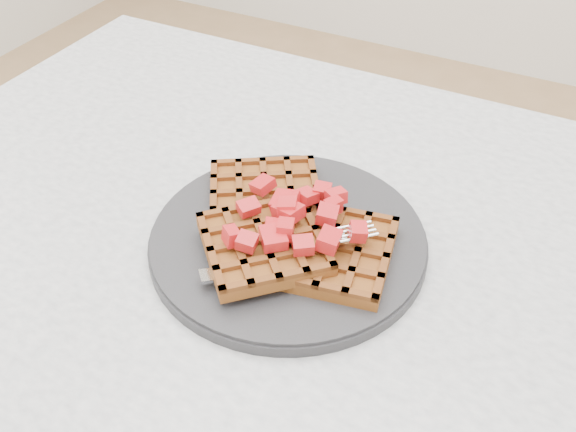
{
  "coord_description": "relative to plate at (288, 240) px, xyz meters",
  "views": [
    {
      "loc": [
        0.13,
        -0.4,
        1.2
      ],
      "look_at": [
        -0.09,
        0.02,
        0.79
      ],
      "focal_mm": 40.0,
      "sensor_mm": 36.0,
      "label": 1
    }
  ],
  "objects": [
    {
      "name": "strawberry_pile",
      "position": [
        0.0,
        0.0,
        0.05
      ],
      "size": [
        0.15,
        0.15,
        0.02
      ],
      "primitive_type": null,
      "color": "#AA0006",
      "rests_on": "waffles"
    },
    {
      "name": "fork",
      "position": [
        0.03,
        -0.03,
        0.02
      ],
      "size": [
        0.15,
        0.14,
        0.02
      ],
      "primitive_type": null,
      "rotation": [
        0.0,
        0.0,
        -0.8
      ],
      "color": "silver",
      "rests_on": "plate"
    },
    {
      "name": "plate",
      "position": [
        0.0,
        0.0,
        0.0
      ],
      "size": [
        0.28,
        0.28,
        0.02
      ],
      "primitive_type": "cylinder",
      "color": "#262528",
      "rests_on": "table"
    },
    {
      "name": "waffles",
      "position": [
        0.0,
        -0.0,
        0.02
      ],
      "size": [
        0.24,
        0.23,
        0.03
      ],
      "color": "brown",
      "rests_on": "plate"
    },
    {
      "name": "table",
      "position": [
        0.09,
        -0.02,
        -0.12
      ],
      "size": [
        1.2,
        0.8,
        0.75
      ],
      "color": "silver",
      "rests_on": "ground"
    }
  ]
}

